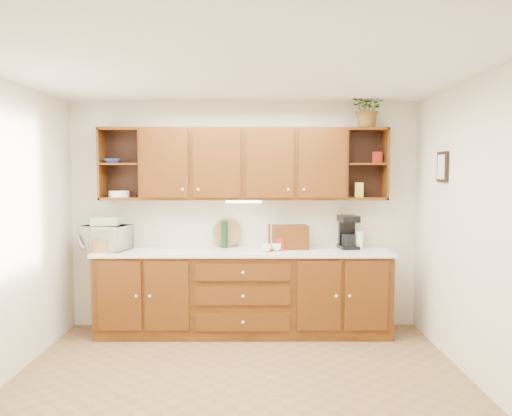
{
  "coord_description": "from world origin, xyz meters",
  "views": [
    {
      "loc": [
        0.12,
        -4.03,
        1.79
      ],
      "look_at": [
        0.14,
        1.15,
        1.43
      ],
      "focal_mm": 35.0,
      "sensor_mm": 36.0,
      "label": 1
    }
  ],
  "objects_px": {
    "coffee_maker": "(348,232)",
    "potted_plant": "(369,109)",
    "bread_box": "(290,237)",
    "microwave": "(106,238)"
  },
  "relations": [
    {
      "from": "bread_box",
      "to": "potted_plant",
      "type": "relative_size",
      "value": 0.9
    },
    {
      "from": "coffee_maker",
      "to": "potted_plant",
      "type": "bearing_deg",
      "value": -13.63
    },
    {
      "from": "coffee_maker",
      "to": "potted_plant",
      "type": "xyz_separation_m",
      "value": [
        0.21,
        -0.03,
        1.38
      ]
    },
    {
      "from": "microwave",
      "to": "coffee_maker",
      "type": "relative_size",
      "value": 1.32
    },
    {
      "from": "coffee_maker",
      "to": "microwave",
      "type": "bearing_deg",
      "value": 176.28
    },
    {
      "from": "bread_box",
      "to": "microwave",
      "type": "bearing_deg",
      "value": 175.15
    },
    {
      "from": "potted_plant",
      "to": "bread_box",
      "type": "bearing_deg",
      "value": -179.05
    },
    {
      "from": "microwave",
      "to": "coffee_maker",
      "type": "distance_m",
      "value": 2.7
    },
    {
      "from": "microwave",
      "to": "coffee_maker",
      "type": "xyz_separation_m",
      "value": [
        2.7,
        0.11,
        0.04
      ]
    },
    {
      "from": "microwave",
      "to": "bread_box",
      "type": "xyz_separation_m",
      "value": [
        2.04,
        0.07,
        -0.0
      ]
    }
  ]
}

